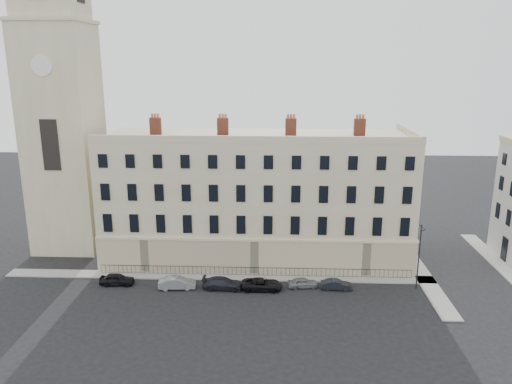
{
  "coord_description": "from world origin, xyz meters",
  "views": [
    {
      "loc": [
        -3.64,
        -46.45,
        23.71
      ],
      "look_at": [
        -6.0,
        10.0,
        8.6
      ],
      "focal_mm": 35.0,
      "sensor_mm": 36.0,
      "label": 1
    }
  ],
  "objects_px": {
    "car_e": "(303,283)",
    "streetlamp": "(419,254)",
    "car_a": "(117,279)",
    "car_c": "(223,283)",
    "car_b": "(177,283)",
    "car_d": "(262,284)",
    "car_f": "(336,285)"
  },
  "relations": [
    {
      "from": "car_c",
      "to": "streetlamp",
      "type": "distance_m",
      "value": 20.86
    },
    {
      "from": "car_a",
      "to": "car_e",
      "type": "height_order",
      "value": "car_a"
    },
    {
      "from": "car_d",
      "to": "car_f",
      "type": "distance_m",
      "value": 7.89
    },
    {
      "from": "car_b",
      "to": "car_a",
      "type": "bearing_deg",
      "value": 79.18
    },
    {
      "from": "car_a",
      "to": "car_d",
      "type": "xyz_separation_m",
      "value": [
        15.74,
        -0.55,
        -0.03
      ]
    },
    {
      "from": "car_d",
      "to": "streetlamp",
      "type": "height_order",
      "value": "streetlamp"
    },
    {
      "from": "car_d",
      "to": "car_e",
      "type": "xyz_separation_m",
      "value": [
        4.37,
        0.72,
        -0.06
      ]
    },
    {
      "from": "car_a",
      "to": "car_b",
      "type": "height_order",
      "value": "car_b"
    },
    {
      "from": "car_f",
      "to": "car_a",
      "type": "bearing_deg",
      "value": 90.99
    },
    {
      "from": "car_a",
      "to": "car_e",
      "type": "relative_size",
      "value": 1.16
    },
    {
      "from": "car_d",
      "to": "car_b",
      "type": "bearing_deg",
      "value": 90.03
    },
    {
      "from": "car_c",
      "to": "car_d",
      "type": "bearing_deg",
      "value": -87.65
    },
    {
      "from": "car_c",
      "to": "car_f",
      "type": "xyz_separation_m",
      "value": [
        12.06,
        0.37,
        -0.09
      ]
    },
    {
      "from": "car_b",
      "to": "car_c",
      "type": "xyz_separation_m",
      "value": [
        4.86,
        0.13,
        -0.02
      ]
    },
    {
      "from": "car_e",
      "to": "car_b",
      "type": "bearing_deg",
      "value": 85.62
    },
    {
      "from": "car_d",
      "to": "car_e",
      "type": "bearing_deg",
      "value": -81.34
    },
    {
      "from": "car_d",
      "to": "car_f",
      "type": "relative_size",
      "value": 1.32
    },
    {
      "from": "car_f",
      "to": "car_e",
      "type": "bearing_deg",
      "value": 86.06
    },
    {
      "from": "car_a",
      "to": "streetlamp",
      "type": "xyz_separation_m",
      "value": [
        32.14,
        0.22,
        3.37
      ]
    },
    {
      "from": "car_a",
      "to": "streetlamp",
      "type": "height_order",
      "value": "streetlamp"
    },
    {
      "from": "car_a",
      "to": "car_d",
      "type": "height_order",
      "value": "car_a"
    },
    {
      "from": "car_a",
      "to": "car_d",
      "type": "relative_size",
      "value": 0.85
    },
    {
      "from": "car_e",
      "to": "streetlamp",
      "type": "xyz_separation_m",
      "value": [
        12.03,
        0.06,
        3.46
      ]
    },
    {
      "from": "car_b",
      "to": "car_d",
      "type": "distance_m",
      "value": 9.04
    },
    {
      "from": "car_a",
      "to": "car_c",
      "type": "height_order",
      "value": "car_a"
    },
    {
      "from": "car_e",
      "to": "car_f",
      "type": "height_order",
      "value": "car_e"
    },
    {
      "from": "car_c",
      "to": "streetlamp",
      "type": "xyz_separation_m",
      "value": [
        20.57,
        0.76,
        3.38
      ]
    },
    {
      "from": "car_b",
      "to": "car_e",
      "type": "xyz_separation_m",
      "value": [
        13.41,
        0.83,
        -0.1
      ]
    },
    {
      "from": "car_e",
      "to": "car_a",
      "type": "bearing_deg",
      "value": 82.56
    },
    {
      "from": "car_a",
      "to": "car_f",
      "type": "height_order",
      "value": "car_a"
    },
    {
      "from": "car_a",
      "to": "car_e",
      "type": "distance_m",
      "value": 20.11
    },
    {
      "from": "car_a",
      "to": "car_b",
      "type": "distance_m",
      "value": 6.73
    }
  ]
}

